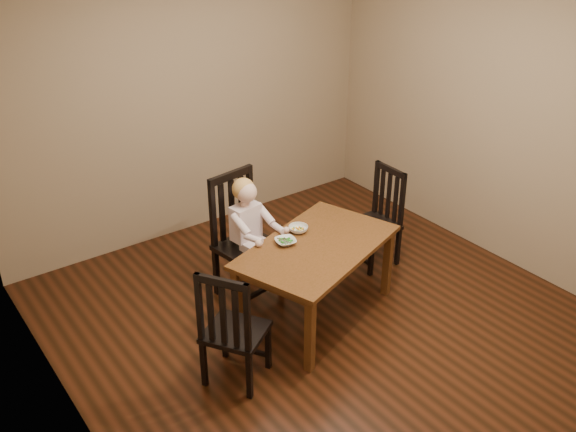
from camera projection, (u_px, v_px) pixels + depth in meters
room at (322, 167)px, 4.70m from camera, size 4.01×4.01×2.71m
dining_table at (317, 253)px, 5.09m from camera, size 1.52×1.18×0.66m
chair_child at (244, 239)px, 5.42m from camera, size 0.53×0.52×1.10m
chair_left at (232, 330)px, 4.44m from camera, size 0.55×0.55×0.95m
chair_right at (378, 218)px, 5.91m from camera, size 0.39×0.41×0.93m
toddler at (247, 226)px, 5.32m from camera, size 0.38×0.45×0.56m
bowl_peas at (286, 242)px, 5.06m from camera, size 0.20×0.20×0.04m
bowl_veg at (298, 229)px, 5.23m from camera, size 0.20×0.20×0.05m
fork at (285, 242)px, 5.01m from camera, size 0.09×0.09×0.04m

